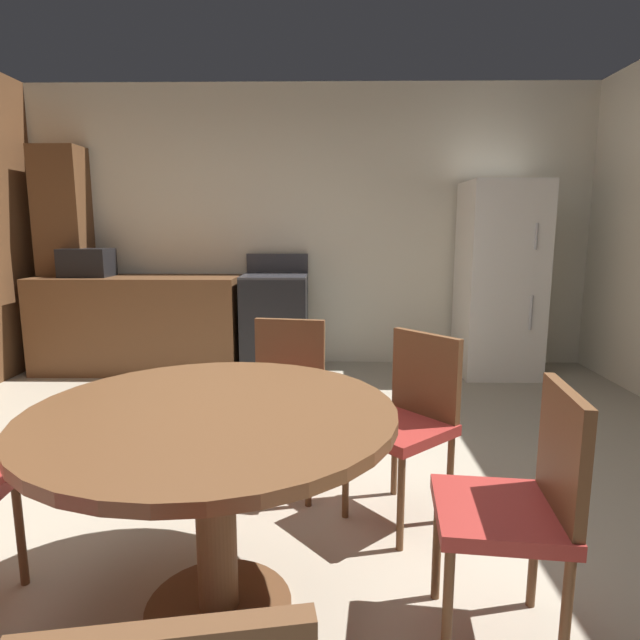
% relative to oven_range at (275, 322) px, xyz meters
% --- Properties ---
extents(ground_plane, '(14.00, 14.00, 0.00)m').
position_rel_oven_range_xyz_m(ground_plane, '(0.32, -2.80, -0.47)').
color(ground_plane, '#A89E89').
extents(wall_back, '(5.74, 0.12, 2.70)m').
position_rel_oven_range_xyz_m(wall_back, '(0.32, 0.40, 0.88)').
color(wall_back, silver).
rests_on(wall_back, ground).
extents(kitchen_counter, '(1.90, 0.60, 0.90)m').
position_rel_oven_range_xyz_m(kitchen_counter, '(-1.30, -0.00, -0.02)').
color(kitchen_counter, brown).
rests_on(kitchen_counter, ground).
extents(pantry_column, '(0.44, 0.36, 2.10)m').
position_rel_oven_range_xyz_m(pantry_column, '(-2.03, 0.18, 0.58)').
color(pantry_column, brown).
rests_on(pantry_column, ground).
extents(oven_range, '(0.60, 0.60, 1.10)m').
position_rel_oven_range_xyz_m(oven_range, '(0.00, 0.00, 0.00)').
color(oven_range, black).
rests_on(oven_range, ground).
extents(refrigerator, '(0.68, 0.68, 1.76)m').
position_rel_oven_range_xyz_m(refrigerator, '(2.07, -0.05, 0.41)').
color(refrigerator, white).
rests_on(refrigerator, ground).
extents(microwave, '(0.44, 0.32, 0.26)m').
position_rel_oven_range_xyz_m(microwave, '(-1.75, -0.00, 0.56)').
color(microwave, black).
rests_on(microwave, kitchen_counter).
extents(dining_table, '(1.23, 1.23, 0.76)m').
position_rel_oven_range_xyz_m(dining_table, '(0.12, -3.24, 0.14)').
color(dining_table, brown).
rests_on(dining_table, ground).
extents(chair_northeast, '(0.56, 0.56, 0.87)m').
position_rel_oven_range_xyz_m(chair_northeast, '(0.88, -2.57, 0.03)').
color(chair_northeast, brown).
rests_on(chair_northeast, ground).
extents(chair_north, '(0.46, 0.46, 0.87)m').
position_rel_oven_range_xyz_m(chair_north, '(0.28, -2.24, 0.03)').
color(chair_north, brown).
rests_on(chair_north, ground).
extents(chair_east, '(0.44, 0.44, 0.87)m').
position_rel_oven_range_xyz_m(chair_east, '(1.12, -3.34, 0.03)').
color(chair_east, brown).
rests_on(chair_east, ground).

